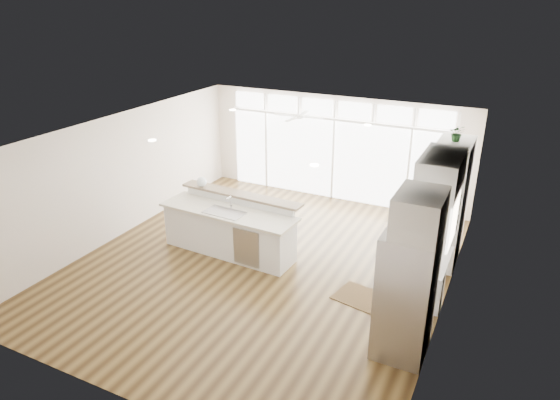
% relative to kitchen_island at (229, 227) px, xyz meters
% --- Properties ---
extents(floor, '(7.00, 8.00, 0.02)m').
position_rel_kitchen_island_xyz_m(floor, '(0.86, -0.13, -0.59)').
color(floor, '#3D2A12').
rests_on(floor, ground).
extents(ceiling, '(7.00, 8.00, 0.02)m').
position_rel_kitchen_island_xyz_m(ceiling, '(0.86, -0.13, 2.12)').
color(ceiling, white).
rests_on(ceiling, wall_back).
extents(wall_back, '(7.00, 0.04, 2.70)m').
position_rel_kitchen_island_xyz_m(wall_back, '(0.86, 3.87, 0.77)').
color(wall_back, silver).
rests_on(wall_back, floor).
extents(wall_front, '(7.00, 0.04, 2.70)m').
position_rel_kitchen_island_xyz_m(wall_front, '(0.86, -4.13, 0.77)').
color(wall_front, silver).
rests_on(wall_front, floor).
extents(wall_left, '(0.04, 8.00, 2.70)m').
position_rel_kitchen_island_xyz_m(wall_left, '(-2.64, -0.13, 0.77)').
color(wall_left, silver).
rests_on(wall_left, floor).
extents(wall_right, '(0.04, 8.00, 2.70)m').
position_rel_kitchen_island_xyz_m(wall_right, '(4.36, -0.13, 0.77)').
color(wall_right, silver).
rests_on(wall_right, floor).
extents(glass_wall, '(5.80, 0.06, 2.08)m').
position_rel_kitchen_island_xyz_m(glass_wall, '(0.86, 3.81, 0.47)').
color(glass_wall, white).
rests_on(glass_wall, wall_back).
extents(transom_row, '(5.90, 0.06, 0.40)m').
position_rel_kitchen_island_xyz_m(transom_row, '(0.86, 3.81, 1.80)').
color(transom_row, white).
rests_on(transom_row, wall_back).
extents(desk_window, '(0.04, 0.85, 0.85)m').
position_rel_kitchen_island_xyz_m(desk_window, '(4.32, 0.17, 0.97)').
color(desk_window, white).
rests_on(desk_window, wall_right).
extents(ceiling_fan, '(1.16, 1.16, 0.32)m').
position_rel_kitchen_island_xyz_m(ceiling_fan, '(0.36, 2.67, 1.90)').
color(ceiling_fan, white).
rests_on(ceiling_fan, ceiling).
extents(recessed_lights, '(3.40, 3.00, 0.02)m').
position_rel_kitchen_island_xyz_m(recessed_lights, '(0.86, 0.07, 2.10)').
color(recessed_lights, '#EEE2CB').
rests_on(recessed_lights, ceiling).
extents(oven_cabinet, '(0.64, 1.20, 2.50)m').
position_rel_kitchen_island_xyz_m(oven_cabinet, '(4.03, 1.67, 0.67)').
color(oven_cabinet, white).
rests_on(oven_cabinet, floor).
extents(desk_nook, '(0.72, 1.30, 0.76)m').
position_rel_kitchen_island_xyz_m(desk_nook, '(3.99, 0.17, -0.20)').
color(desk_nook, white).
rests_on(desk_nook, floor).
extents(upper_cabinets, '(0.64, 1.30, 0.64)m').
position_rel_kitchen_island_xyz_m(upper_cabinets, '(4.03, 0.17, 1.77)').
color(upper_cabinets, white).
rests_on(upper_cabinets, wall_right).
extents(refrigerator, '(0.76, 0.90, 2.00)m').
position_rel_kitchen_island_xyz_m(refrigerator, '(3.97, -1.48, 0.42)').
color(refrigerator, '#A8A8AD').
rests_on(refrigerator, floor).
extents(fridge_cabinet, '(0.64, 0.90, 0.60)m').
position_rel_kitchen_island_xyz_m(fridge_cabinet, '(4.03, -1.48, 1.72)').
color(fridge_cabinet, white).
rests_on(fridge_cabinet, wall_right).
extents(framed_photos, '(0.06, 0.22, 0.80)m').
position_rel_kitchen_island_xyz_m(framed_photos, '(4.32, 0.79, 0.82)').
color(framed_photos, black).
rests_on(framed_photos, wall_right).
extents(kitchen_island, '(3.00, 1.27, 1.17)m').
position_rel_kitchen_island_xyz_m(kitchen_island, '(0.00, 0.00, 0.00)').
color(kitchen_island, white).
rests_on(kitchen_island, floor).
extents(rug, '(1.11, 0.89, 0.01)m').
position_rel_kitchen_island_xyz_m(rug, '(3.05, -0.42, -0.58)').
color(rug, '#322010').
rests_on(rug, floor).
extents(office_chair, '(0.62, 0.58, 1.07)m').
position_rel_kitchen_island_xyz_m(office_chair, '(3.76, -0.26, -0.05)').
color(office_chair, black).
rests_on(office_chair, floor).
extents(fishbowl, '(0.22, 0.22, 0.21)m').
position_rel_kitchen_island_xyz_m(fishbowl, '(-0.93, 0.45, 0.69)').
color(fishbowl, white).
rests_on(fishbowl, kitchen_island).
extents(monitor, '(0.13, 0.51, 0.42)m').
position_rel_kitchen_island_xyz_m(monitor, '(3.91, 0.17, 0.38)').
color(monitor, black).
rests_on(monitor, desk_nook).
extents(keyboard, '(0.17, 0.36, 0.02)m').
position_rel_kitchen_island_xyz_m(keyboard, '(3.74, 0.17, 0.18)').
color(keyboard, silver).
rests_on(keyboard, desk_nook).
extents(potted_plant, '(0.31, 0.33, 0.24)m').
position_rel_kitchen_island_xyz_m(potted_plant, '(4.03, 1.67, 2.04)').
color(potted_plant, '#245122').
rests_on(potted_plant, oven_cabinet).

